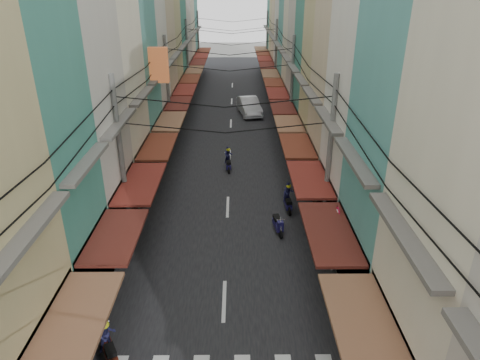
{
  "coord_description": "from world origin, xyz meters",
  "views": [
    {
      "loc": [
        0.54,
        -15.7,
        11.78
      ],
      "look_at": [
        0.71,
        6.03,
        1.7
      ],
      "focal_mm": 32.0,
      "sensor_mm": 36.0,
      "label": 1
    }
  ],
  "objects_px": {
    "traffic_sign": "(337,225)",
    "bicycle": "(395,309)",
    "white_car": "(249,114)",
    "market_umbrella": "(421,311)"
  },
  "relations": [
    {
      "from": "white_car",
      "to": "traffic_sign",
      "type": "height_order",
      "value": "traffic_sign"
    },
    {
      "from": "white_car",
      "to": "bicycle",
      "type": "bearing_deg",
      "value": -89.76
    },
    {
      "from": "bicycle",
      "to": "white_car",
      "type": "bearing_deg",
      "value": -5.72
    },
    {
      "from": "bicycle",
      "to": "traffic_sign",
      "type": "bearing_deg",
      "value": 22.8
    },
    {
      "from": "bicycle",
      "to": "traffic_sign",
      "type": "xyz_separation_m",
      "value": [
        -2.03,
        2.51,
        2.38
      ]
    },
    {
      "from": "white_car",
      "to": "market_umbrella",
      "type": "xyz_separation_m",
      "value": [
        4.78,
        -29.98,
        2.05
      ]
    },
    {
      "from": "market_umbrella",
      "to": "bicycle",
      "type": "bearing_deg",
      "value": 83.39
    },
    {
      "from": "bicycle",
      "to": "market_umbrella",
      "type": "xyz_separation_m",
      "value": [
        -0.28,
        -2.38,
        2.05
      ]
    },
    {
      "from": "traffic_sign",
      "to": "bicycle",
      "type": "bearing_deg",
      "value": -51.1
    },
    {
      "from": "bicycle",
      "to": "traffic_sign",
      "type": "height_order",
      "value": "traffic_sign"
    }
  ]
}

